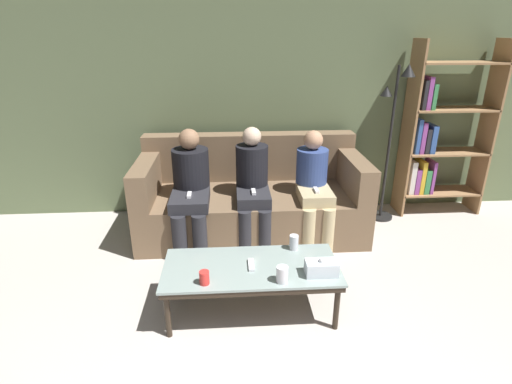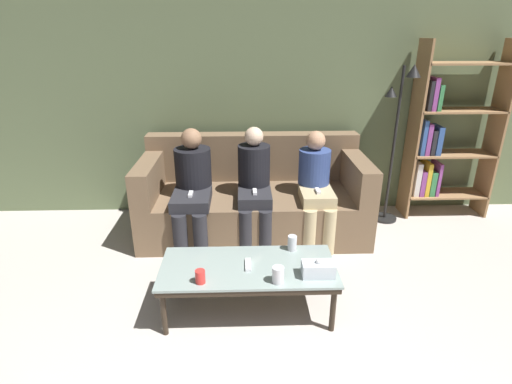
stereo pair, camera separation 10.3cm
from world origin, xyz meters
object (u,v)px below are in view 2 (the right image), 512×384
at_px(cup_far_center, 278,275).
at_px(standing_lamp, 397,129).
at_px(tissue_box, 318,269).
at_px(game_remote, 248,265).
at_px(cup_near_left, 200,277).
at_px(couch, 254,199).
at_px(cup_near_right, 292,243).
at_px(seated_person_mid_right, 316,185).
at_px(coffee_table, 248,270).
at_px(seated_person_mid_left, 254,183).
at_px(bookshelf, 442,140).
at_px(seated_person_left_end, 192,184).

height_order(cup_far_center, standing_lamp, standing_lamp).
bearing_deg(tissue_box, game_remote, 164.04).
bearing_deg(cup_near_left, couch, 75.45).
relative_size(cup_near_left, game_remote, 0.62).
height_order(cup_near_right, seated_person_mid_right, seated_person_mid_right).
bearing_deg(couch, cup_near_right, -76.87).
distance_m(coffee_table, game_remote, 0.05).
bearing_deg(seated_person_mid_left, standing_lamp, 15.59).
distance_m(couch, seated_person_mid_right, 0.67).
relative_size(couch, cup_near_right, 18.96).
distance_m(standing_lamp, seated_person_mid_left, 1.57).
bearing_deg(cup_near_left, game_remote, 31.14).
bearing_deg(bookshelf, seated_person_mid_right, -158.73).
xyz_separation_m(cup_far_center, tissue_box, (0.28, 0.07, -0.01)).
bearing_deg(standing_lamp, cup_near_left, -137.49).
relative_size(coffee_table, cup_near_left, 13.39).
bearing_deg(cup_far_center, couch, 94.39).
height_order(coffee_table, seated_person_left_end, seated_person_left_end).
distance_m(cup_near_left, game_remote, 0.37).
distance_m(standing_lamp, seated_person_mid_right, 1.07).
relative_size(couch, standing_lamp, 1.35).
height_order(couch, seated_person_mid_right, seated_person_mid_right).
bearing_deg(cup_near_right, seated_person_mid_left, 106.30).
xyz_separation_m(seated_person_left_end, seated_person_mid_right, (1.17, -0.00, -0.03)).
distance_m(cup_near_left, cup_far_center, 0.51).
xyz_separation_m(tissue_box, standing_lamp, (1.07, 1.65, 0.57)).
xyz_separation_m(coffee_table, seated_person_mid_right, (0.66, 1.10, 0.22)).
bearing_deg(bookshelf, couch, -170.85).
distance_m(cup_near_right, seated_person_left_end, 1.23).
height_order(cup_far_center, seated_person_mid_left, seated_person_mid_left).
relative_size(cup_near_left, cup_near_right, 0.80).
bearing_deg(seated_person_left_end, coffee_table, -65.23).
xyz_separation_m(cup_near_left, bookshelf, (2.41, 1.85, 0.42)).
bearing_deg(couch, seated_person_left_end, -158.26).
distance_m(game_remote, seated_person_left_end, 1.22).
distance_m(game_remote, standing_lamp, 2.24).
bearing_deg(tissue_box, seated_person_mid_right, 81.34).
height_order(cup_near_left, tissue_box, tissue_box).
distance_m(coffee_table, cup_far_center, 0.30).
xyz_separation_m(cup_near_right, cup_far_center, (-0.14, -0.42, -0.00)).
bearing_deg(seated_person_left_end, tissue_box, -51.54).
relative_size(cup_near_right, tissue_box, 0.53).
xyz_separation_m(coffee_table, tissue_box, (0.47, -0.14, 0.09)).
relative_size(coffee_table, bookshelf, 0.67).
xyz_separation_m(coffee_table, seated_person_left_end, (-0.51, 1.10, 0.25)).
bearing_deg(game_remote, standing_lamp, 44.45).
height_order(bookshelf, standing_lamp, bookshelf).
height_order(tissue_box, seated_person_mid_left, seated_person_mid_left).
xyz_separation_m(cup_near_left, seated_person_mid_left, (0.39, 1.30, 0.16)).
distance_m(cup_near_right, game_remote, 0.40).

